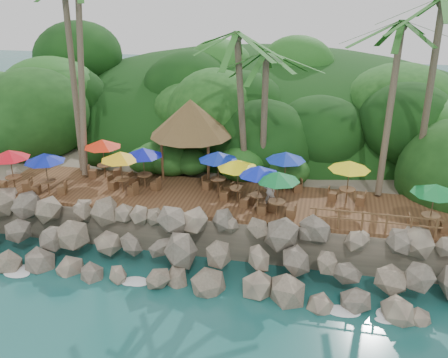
# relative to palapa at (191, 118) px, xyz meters

# --- Properties ---
(ground) EXTENTS (140.00, 140.00, 0.00)m
(ground) POSITION_rel_palapa_xyz_m (2.73, -9.24, -5.79)
(ground) COLOR #19514F
(ground) RESTS_ON ground
(land_base) EXTENTS (32.00, 25.20, 2.10)m
(land_base) POSITION_rel_palapa_xyz_m (2.73, 6.76, -4.74)
(land_base) COLOR gray
(land_base) RESTS_ON ground
(jungle_hill) EXTENTS (44.80, 28.00, 15.40)m
(jungle_hill) POSITION_rel_palapa_xyz_m (2.73, 14.26, -5.79)
(jungle_hill) COLOR #143811
(jungle_hill) RESTS_ON ground
(seawall) EXTENTS (29.00, 4.00, 2.30)m
(seawall) POSITION_rel_palapa_xyz_m (2.73, -7.24, -4.64)
(seawall) COLOR gray
(seawall) RESTS_ON ground
(terrace) EXTENTS (26.00, 5.00, 0.20)m
(terrace) POSITION_rel_palapa_xyz_m (2.73, -3.24, -3.59)
(terrace) COLOR brown
(terrace) RESTS_ON land_base
(jungle_foliage) EXTENTS (44.00, 16.00, 12.00)m
(jungle_foliage) POSITION_rel_palapa_xyz_m (2.73, 5.76, -5.79)
(jungle_foliage) COLOR #143811
(jungle_foliage) RESTS_ON ground
(foam_line) EXTENTS (25.20, 0.80, 0.06)m
(foam_line) POSITION_rel_palapa_xyz_m (2.73, -8.94, -5.76)
(foam_line) COLOR white
(foam_line) RESTS_ON ground
(palms) EXTENTS (26.14, 6.82, 13.14)m
(palms) POSITION_rel_palapa_xyz_m (3.03, -0.35, 6.25)
(palms) COLOR brown
(palms) RESTS_ON ground
(palapa) EXTENTS (4.95, 4.95, 4.60)m
(palapa) POSITION_rel_palapa_xyz_m (0.00, 0.00, 0.00)
(palapa) COLOR brown
(palapa) RESTS_ON ground
(dining_clusters) EXTENTS (24.37, 5.25, 2.39)m
(dining_clusters) POSITION_rel_palapa_xyz_m (1.56, -3.53, -1.50)
(dining_clusters) COLOR brown
(dining_clusters) RESTS_ON terrace
(railing) EXTENTS (6.10, 0.10, 1.00)m
(railing) POSITION_rel_palapa_xyz_m (10.51, -5.59, -2.88)
(railing) COLOR brown
(railing) RESTS_ON terrace
(waiter) EXTENTS (0.67, 0.51, 1.64)m
(waiter) POSITION_rel_palapa_xyz_m (5.27, -3.77, -2.67)
(waiter) COLOR white
(waiter) RESTS_ON terrace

